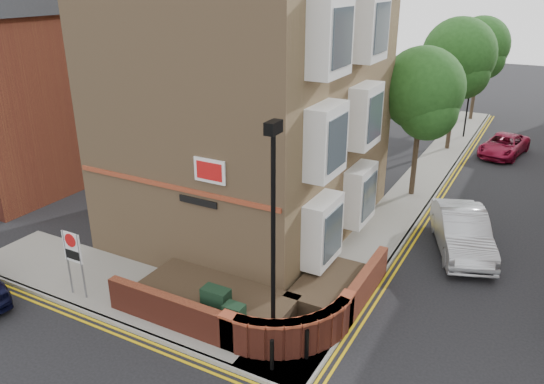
{
  "coord_description": "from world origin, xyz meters",
  "views": [
    {
      "loc": [
        7.2,
        -9.17,
        9.46
      ],
      "look_at": [
        0.04,
        4.0,
        3.37
      ],
      "focal_mm": 35.0,
      "sensor_mm": 36.0,
      "label": 1
    }
  ],
  "objects": [
    {
      "name": "utility_cabinet_small",
      "position": [
        0.5,
        1.0,
        0.67
      ],
      "size": [
        0.55,
        0.4,
        1.1
      ],
      "primitive_type": "cube",
      "color": "black",
      "rests_on": "pavement_corner"
    },
    {
      "name": "bollard_far",
      "position": [
        2.6,
        1.2,
        0.57
      ],
      "size": [
        0.11,
        0.11,
        0.9
      ],
      "primitive_type": "cylinder",
      "color": "black",
      "rests_on": "pavement_corner"
    },
    {
      "name": "silver_car_near",
      "position": [
        5.0,
        9.54,
        0.78
      ],
      "size": [
        3.21,
        5.01,
        1.56
      ],
      "primitive_type": "imported",
      "rotation": [
        0.0,
        0.0,
        0.36
      ],
      "color": "#A6A9AE",
      "rests_on": "ground"
    },
    {
      "name": "tree_mid",
      "position": [
        2.0,
        22.05,
        5.2
      ],
      "size": [
        4.03,
        4.03,
        7.42
      ],
      "color": "#382B1E",
      "rests_on": "pavement_main"
    },
    {
      "name": "pavement_corner",
      "position": [
        -3.5,
        1.5,
        0.06
      ],
      "size": [
        13.0,
        3.0,
        0.12
      ],
      "primitive_type": "cube",
      "color": "gray",
      "rests_on": "ground"
    },
    {
      "name": "ground",
      "position": [
        0.0,
        0.0,
        0.0
      ],
      "size": [
        120.0,
        120.0,
        0.0
      ],
      "primitive_type": "plane",
      "color": "black",
      "rests_on": "ground"
    },
    {
      "name": "side_building",
      "position": [
        -15.0,
        8.0,
        4.55
      ],
      "size": [
        6.4,
        10.4,
        9.0
      ],
      "color": "maroon",
      "rests_on": "ground"
    },
    {
      "name": "pavement_main",
      "position": [
        2.0,
        16.0,
        0.06
      ],
      "size": [
        2.0,
        32.0,
        0.12
      ],
      "primitive_type": "cube",
      "color": "gray",
      "rests_on": "ground"
    },
    {
      "name": "utility_cabinet_large",
      "position": [
        -0.3,
        1.3,
        0.72
      ],
      "size": [
        0.8,
        0.45,
        1.2
      ],
      "primitive_type": "cube",
      "color": "black",
      "rests_on": "pavement_corner"
    },
    {
      "name": "zone_sign",
      "position": [
        -5.0,
        0.5,
        1.64
      ],
      "size": [
        0.72,
        0.07,
        2.2
      ],
      "color": "slate",
      "rests_on": "pavement_corner"
    },
    {
      "name": "kerb_side",
      "position": [
        -3.5,
        0.0,
        0.06
      ],
      "size": [
        13.0,
        0.15,
        0.12
      ],
      "primitive_type": "cube",
      "color": "gray",
      "rests_on": "ground"
    },
    {
      "name": "yellow_lines_side",
      "position": [
        -3.5,
        -0.25,
        0.01
      ],
      "size": [
        13.0,
        0.28,
        0.01
      ],
      "primitive_type": "cube",
      "color": "gold",
      "rests_on": "ground"
    },
    {
      "name": "garden_wall",
      "position": [
        0.0,
        2.5,
        0.0
      ],
      "size": [
        6.8,
        6.0,
        1.2
      ],
      "primitive_type": null,
      "color": "maroon",
      "rests_on": "ground"
    },
    {
      "name": "lamppost",
      "position": [
        1.6,
        1.2,
        3.34
      ],
      "size": [
        0.25,
        0.5,
        6.3
      ],
      "color": "black",
      "rests_on": "pavement_corner"
    },
    {
      "name": "kerb_main_near",
      "position": [
        3.0,
        16.0,
        0.06
      ],
      "size": [
        0.15,
        32.0,
        0.12
      ],
      "primitive_type": "cube",
      "color": "gray",
      "rests_on": "ground"
    },
    {
      "name": "tree_near",
      "position": [
        2.0,
        14.05,
        4.7
      ],
      "size": [
        3.64,
        3.65,
        6.7
      ],
      "color": "#382B1E",
      "rests_on": "pavement_main"
    },
    {
      "name": "tree_far",
      "position": [
        2.0,
        30.05,
        4.91
      ],
      "size": [
        3.81,
        3.81,
        7.0
      ],
      "color": "#382B1E",
      "rests_on": "pavement_main"
    },
    {
      "name": "yellow_lines_main",
      "position": [
        3.25,
        16.0,
        0.01
      ],
      "size": [
        0.28,
        32.0,
        0.01
      ],
      "primitive_type": "cube",
      "color": "gold",
      "rests_on": "ground"
    },
    {
      "name": "bollard_near",
      "position": [
        2.0,
        0.4,
        0.57
      ],
      "size": [
        0.11,
        0.11,
        0.9
      ],
      "primitive_type": "cylinder",
      "color": "black",
      "rests_on": "pavement_corner"
    },
    {
      "name": "red_car_main",
      "position": [
        5.0,
        22.53,
        0.59
      ],
      "size": [
        2.67,
        4.52,
        1.18
      ],
      "primitive_type": "imported",
      "rotation": [
        0.0,
        0.0,
        -0.18
      ],
      "color": "maroon",
      "rests_on": "ground"
    },
    {
      "name": "traffic_light_assembly",
      "position": [
        2.4,
        25.0,
        2.78
      ],
      "size": [
        0.2,
        0.16,
        4.2
      ],
      "color": "black",
      "rests_on": "pavement_main"
    },
    {
      "name": "corner_building",
      "position": [
        -2.84,
        8.0,
        6.23
      ],
      "size": [
        8.95,
        10.4,
        13.6
      ],
      "color": "#977450",
      "rests_on": "ground"
    }
  ]
}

